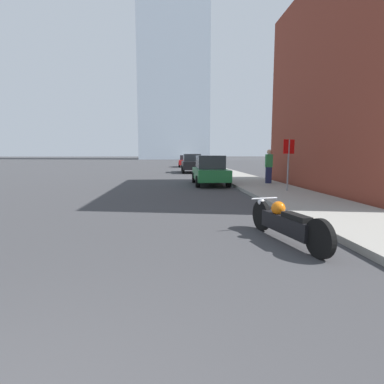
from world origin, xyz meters
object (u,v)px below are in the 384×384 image
Objects in this scene: parked_car_green at (210,171)px; parked_car_black at (192,163)px; motorcycle at (285,222)px; stop_sign at (289,156)px; pedestrian at (269,166)px; parked_car_red at (186,161)px.

parked_car_black reaches higher than parked_car_green.
motorcycle is 7.54m from stop_sign.
parked_car_black is 2.48× the size of pedestrian.
stop_sign reaches higher than pedestrian.
parked_car_black is 15.56m from stop_sign.
parked_car_black is (-0.25, 11.17, 0.06)m from parked_car_green.
stop_sign reaches higher than parked_car_green.
stop_sign is (2.84, -4.06, 0.84)m from parked_car_green.
parked_car_red is (0.10, 12.04, -0.08)m from parked_car_black.
parked_car_green is at bearing -86.52° from parked_car_red.
motorcycle is 0.63× the size of parked_car_green.
parked_car_red is 27.44m from stop_sign.
pedestrian is at bearing 61.50° from motorcycle.
parked_car_green is 0.91× the size of parked_car_black.
pedestrian reaches higher than parked_car_black.
stop_sign is at bearing -55.08° from parked_car_green.
pedestrian is (3.00, 10.15, 0.70)m from motorcycle.
parked_car_green is 11.17m from parked_car_black.
motorcycle is at bearing -106.48° from pedestrian.
stop_sign is at bearing 56.12° from motorcycle.
pedestrian is at bearing -79.25° from parked_car_red.
parked_car_black reaches higher than motorcycle.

